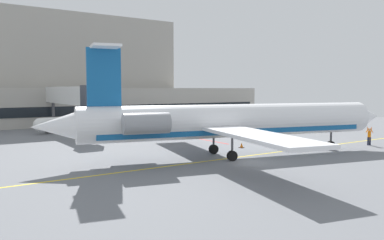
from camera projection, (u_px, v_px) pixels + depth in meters
The scene contains 11 objects.
ground at pixel (247, 163), 32.77m from camera, with size 120.00×120.00×0.11m.
terminal_building at pixel (88, 84), 72.10m from camera, with size 72.70×12.23×19.70m.
jet_bridge_west at pixel (71, 96), 53.12m from camera, with size 2.40×20.24×6.63m.
regional_jet at pixel (230, 121), 35.32m from camera, with size 34.04×28.02×9.56m.
baggage_tug at pixel (106, 130), 50.01m from camera, with size 2.57×3.37×2.00m.
pushback_tractor at pixel (150, 124), 58.39m from camera, with size 2.01×3.53×2.04m.
belt_loader at pixel (210, 122), 62.38m from camera, with size 3.11×2.09×2.01m.
fuel_tank at pixel (62, 124), 55.11m from camera, with size 8.12×2.96×2.26m.
marshaller at pixel (369, 136), 42.82m from camera, with size 0.72×0.57×2.00m.
safety_cone_alpha at pixel (242, 145), 41.04m from camera, with size 0.47×0.47×0.55m.
safety_cone_bravo at pixel (313, 148), 39.25m from camera, with size 0.47×0.47×0.55m.
Camera 1 is at (-22.06, -24.15, 6.19)m, focal length 36.44 mm.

